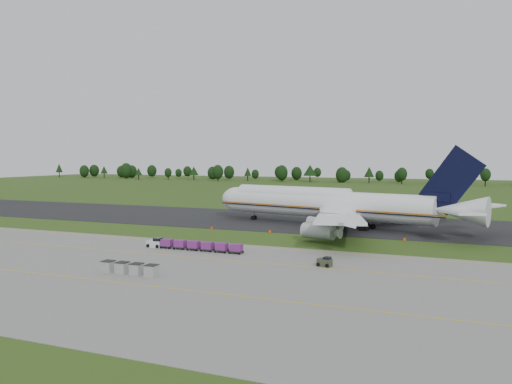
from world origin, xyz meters
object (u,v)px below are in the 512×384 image
at_px(baggage_train, 192,245).
at_px(aircraft, 329,204).
at_px(uld_row, 129,268).
at_px(utility_cart, 325,263).
at_px(edge_markers, 301,234).

bearing_deg(baggage_train, aircraft, 68.31).
bearing_deg(baggage_train, uld_row, -87.90).
bearing_deg(uld_row, utility_cart, 31.81).
relative_size(utility_cart, edge_markers, 0.05).
bearing_deg(uld_row, baggage_train, 92.10).
bearing_deg(aircraft, edge_markers, -99.73).
height_order(aircraft, uld_row, aircraft).
distance_m(aircraft, edge_markers, 15.63).
bearing_deg(utility_cart, baggage_train, 170.34).
relative_size(aircraft, utility_cart, 29.31).
relative_size(aircraft, uld_row, 7.60).
height_order(baggage_train, utility_cart, baggage_train).
bearing_deg(utility_cart, uld_row, -148.19).
distance_m(utility_cart, uld_row, 28.25).
xyz_separation_m(baggage_train, utility_cart, (24.71, -4.21, -0.32)).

